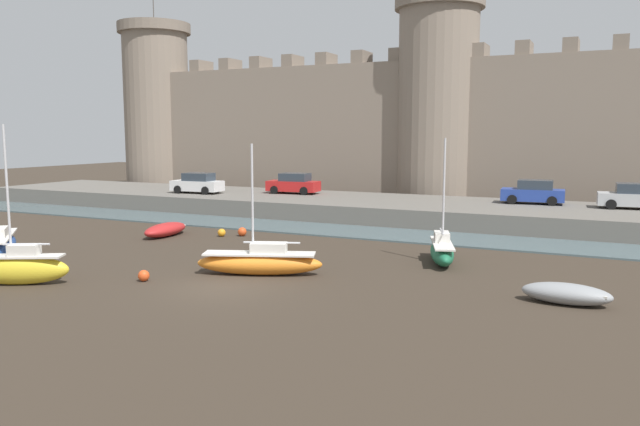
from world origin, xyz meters
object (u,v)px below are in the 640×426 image
(sailboat_foreground_left, at_px, (260,262))
(mooring_buoy_near_shore, at_px, (242,232))
(car_quay_west, at_px, (294,184))
(car_quay_east, at_px, (198,183))
(car_quay_centre_west, at_px, (533,192))
(sailboat_midflat_right, at_px, (18,267))
(car_quay_centre_east, at_px, (633,197))
(sailboat_midflat_left, at_px, (442,250))
(mooring_buoy_mid_mud, at_px, (144,276))
(rowboat_foreground_right, at_px, (566,293))
(mooring_buoy_near_channel, at_px, (222,233))
(rowboat_near_channel_left, at_px, (166,229))

(sailboat_foreground_left, bearing_deg, mooring_buoy_near_shore, 126.74)
(car_quay_west, height_order, car_quay_east, same)
(sailboat_foreground_left, relative_size, car_quay_centre_west, 1.34)
(sailboat_midflat_right, height_order, mooring_buoy_near_shore, sailboat_midflat_right)
(mooring_buoy_near_shore, distance_m, car_quay_centre_east, 24.74)
(sailboat_midflat_right, bearing_deg, car_quay_centre_east, 49.99)
(sailboat_foreground_left, height_order, sailboat_midflat_left, sailboat_midflat_left)
(mooring_buoy_mid_mud, xyz_separation_m, mooring_buoy_near_shore, (-2.45, 11.38, 0.02))
(rowboat_foreground_right, height_order, sailboat_midflat_left, sailboat_midflat_left)
(rowboat_foreground_right, height_order, car_quay_west, car_quay_west)
(mooring_buoy_near_channel, distance_m, mooring_buoy_near_shore, 1.20)
(sailboat_foreground_left, relative_size, car_quay_centre_east, 1.34)
(sailboat_midflat_right, bearing_deg, car_quay_east, 109.93)
(sailboat_foreground_left, relative_size, rowboat_near_channel_left, 1.52)
(sailboat_midflat_right, height_order, rowboat_near_channel_left, sailboat_midflat_right)
(sailboat_midflat_right, relative_size, car_quay_centre_west, 1.53)
(sailboat_midflat_left, relative_size, mooring_buoy_near_channel, 12.59)
(mooring_buoy_mid_mud, distance_m, car_quay_west, 24.85)
(mooring_buoy_mid_mud, xyz_separation_m, car_quay_east, (-12.79, 21.09, 1.82))
(rowboat_foreground_right, bearing_deg, car_quay_west, 136.88)
(mooring_buoy_near_shore, bearing_deg, mooring_buoy_near_channel, -147.40)
(sailboat_foreground_left, distance_m, mooring_buoy_mid_mud, 4.86)
(sailboat_midflat_right, relative_size, car_quay_centre_east, 1.53)
(rowboat_foreground_right, relative_size, mooring_buoy_mid_mud, 6.65)
(sailboat_midflat_left, height_order, car_quay_east, sailboat_midflat_left)
(mooring_buoy_mid_mud, height_order, car_quay_west, car_quay_west)
(car_quay_west, relative_size, car_quay_east, 1.00)
(sailboat_midflat_left, height_order, car_quay_centre_west, sailboat_midflat_left)
(mooring_buoy_mid_mud, relative_size, car_quay_east, 0.11)
(sailboat_midflat_left, distance_m, car_quay_west, 22.08)
(rowboat_near_channel_left, height_order, car_quay_west, car_quay_west)
(sailboat_midflat_left, bearing_deg, car_quay_centre_west, 82.14)
(sailboat_midflat_right, distance_m, car_quay_centre_west, 32.03)
(mooring_buoy_near_shore, distance_m, car_quay_east, 14.30)
(mooring_buoy_mid_mud, bearing_deg, rowboat_near_channel_left, 124.80)
(sailboat_foreground_left, height_order, car_quay_centre_east, sailboat_foreground_left)
(sailboat_midflat_right, height_order, car_quay_centre_west, sailboat_midflat_right)
(sailboat_midflat_right, xyz_separation_m, rowboat_near_channel_left, (-2.35, 12.02, -0.30))
(sailboat_midflat_right, bearing_deg, car_quay_west, 93.20)
(mooring_buoy_mid_mud, bearing_deg, car_quay_east, 121.23)
(mooring_buoy_near_channel, bearing_deg, sailboat_foreground_left, -46.70)
(mooring_buoy_mid_mud, relative_size, car_quay_centre_west, 0.11)
(sailboat_midflat_left, bearing_deg, sailboat_midflat_right, -141.52)
(mooring_buoy_near_shore, bearing_deg, car_quay_east, 136.78)
(rowboat_near_channel_left, xyz_separation_m, mooring_buoy_near_channel, (3.09, 1.31, -0.17))
(sailboat_midflat_right, relative_size, sailboat_foreground_left, 1.14)
(sailboat_foreground_left, distance_m, mooring_buoy_near_channel, 10.49)
(car_quay_centre_west, bearing_deg, mooring_buoy_mid_mud, -116.59)
(sailboat_foreground_left, relative_size, mooring_buoy_mid_mud, 11.96)
(car_quay_centre_east, bearing_deg, mooring_buoy_near_channel, -148.02)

